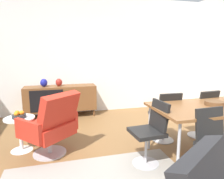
{
  "coord_description": "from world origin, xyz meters",
  "views": [
    {
      "loc": [
        -0.61,
        -2.45,
        1.49
      ],
      "look_at": [
        0.15,
        0.36,
        0.95
      ],
      "focal_mm": 32.74,
      "sensor_mm": 36.0,
      "label": 1
    }
  ],
  "objects_px": {
    "dining_chair_back_right": "(202,112)",
    "side_table_round": "(20,130)",
    "dining_table": "(209,109)",
    "fruit_bowl": "(19,115)",
    "vase_cobalt": "(59,82)",
    "vase_sculptural_dark": "(44,83)",
    "dining_chair_front_left": "(216,144)",
    "dining_chair_back_left": "(166,115)",
    "lounge_chair_red": "(51,124)",
    "wooden_bowl_on_table": "(214,103)",
    "sideboard": "(61,98)",
    "dining_chair_near_window": "(151,130)"
  },
  "relations": [
    {
      "from": "sideboard",
      "to": "dining_chair_near_window",
      "type": "bearing_deg",
      "value": -65.44
    },
    {
      "from": "vase_sculptural_dark",
      "to": "lounge_chair_red",
      "type": "height_order",
      "value": "lounge_chair_red"
    },
    {
      "from": "side_table_round",
      "to": "fruit_bowl",
      "type": "height_order",
      "value": "fruit_bowl"
    },
    {
      "from": "lounge_chair_red",
      "to": "side_table_round",
      "type": "relative_size",
      "value": 1.82
    },
    {
      "from": "dining_chair_front_left",
      "to": "side_table_round",
      "type": "distance_m",
      "value": 2.68
    },
    {
      "from": "dining_chair_front_left",
      "to": "dining_chair_back_right",
      "type": "distance_m",
      "value": 1.32
    },
    {
      "from": "dining_chair_back_left",
      "to": "dining_table",
      "type": "bearing_deg",
      "value": -57.84
    },
    {
      "from": "sideboard",
      "to": "lounge_chair_red",
      "type": "relative_size",
      "value": 1.69
    },
    {
      "from": "lounge_chair_red",
      "to": "vase_sculptural_dark",
      "type": "bearing_deg",
      "value": 95.71
    },
    {
      "from": "dining_table",
      "to": "wooden_bowl_on_table",
      "type": "distance_m",
      "value": 0.12
    },
    {
      "from": "vase_sculptural_dark",
      "to": "dining_table",
      "type": "relative_size",
      "value": 0.11
    },
    {
      "from": "fruit_bowl",
      "to": "sideboard",
      "type": "bearing_deg",
      "value": 68.01
    },
    {
      "from": "wooden_bowl_on_table",
      "to": "fruit_bowl",
      "type": "distance_m",
      "value": 2.85
    },
    {
      "from": "wooden_bowl_on_table",
      "to": "fruit_bowl",
      "type": "xyz_separation_m",
      "value": [
        -2.72,
        0.84,
        -0.21
      ]
    },
    {
      "from": "vase_cobalt",
      "to": "side_table_round",
      "type": "height_order",
      "value": "vase_cobalt"
    },
    {
      "from": "vase_sculptural_dark",
      "to": "dining_chair_front_left",
      "type": "height_order",
      "value": "vase_sculptural_dark"
    },
    {
      "from": "fruit_bowl",
      "to": "dining_chair_back_right",
      "type": "bearing_deg",
      "value": -5.64
    },
    {
      "from": "dining_chair_front_left",
      "to": "side_table_round",
      "type": "bearing_deg",
      "value": 148.15
    },
    {
      "from": "dining_chair_front_left",
      "to": "side_table_round",
      "type": "relative_size",
      "value": 1.65
    },
    {
      "from": "dining_table",
      "to": "fruit_bowl",
      "type": "distance_m",
      "value": 2.77
    },
    {
      "from": "dining_chair_back_left",
      "to": "lounge_chair_red",
      "type": "relative_size",
      "value": 0.9
    },
    {
      "from": "dining_chair_front_left",
      "to": "dining_chair_back_right",
      "type": "bearing_deg",
      "value": 57.64
    },
    {
      "from": "dining_chair_back_right",
      "to": "fruit_bowl",
      "type": "relative_size",
      "value": 4.28
    },
    {
      "from": "dining_chair_back_right",
      "to": "side_table_round",
      "type": "xyz_separation_m",
      "value": [
        -2.98,
        0.29,
        -0.15
      ]
    },
    {
      "from": "dining_chair_back_left",
      "to": "vase_cobalt",
      "type": "bearing_deg",
      "value": 131.77
    },
    {
      "from": "sideboard",
      "to": "dining_chair_back_left",
      "type": "height_order",
      "value": "dining_chair_back_left"
    },
    {
      "from": "dining_chair_back_right",
      "to": "dining_chair_back_left",
      "type": "xyz_separation_m",
      "value": [
        -0.71,
        -0.0,
        0.0
      ]
    },
    {
      "from": "dining_chair_near_window",
      "to": "dining_chair_back_left",
      "type": "bearing_deg",
      "value": 45.88
    },
    {
      "from": "dining_chair_back_left",
      "to": "dining_chair_near_window",
      "type": "bearing_deg",
      "value": -134.12
    },
    {
      "from": "dining_table",
      "to": "fruit_bowl",
      "type": "relative_size",
      "value": 8.0
    },
    {
      "from": "dining_chair_back_right",
      "to": "side_table_round",
      "type": "relative_size",
      "value": 1.65
    },
    {
      "from": "vase_sculptural_dark",
      "to": "dining_chair_back_left",
      "type": "bearing_deg",
      "value": -43.11
    },
    {
      "from": "vase_sculptural_dark",
      "to": "dining_chair_back_left",
      "type": "height_order",
      "value": "vase_sculptural_dark"
    },
    {
      "from": "vase_sculptural_dark",
      "to": "dining_chair_front_left",
      "type": "bearing_deg",
      "value": -56.29
    },
    {
      "from": "lounge_chair_red",
      "to": "wooden_bowl_on_table",
      "type": "bearing_deg",
      "value": -14.2
    },
    {
      "from": "vase_cobalt",
      "to": "fruit_bowl",
      "type": "xyz_separation_m",
      "value": [
        -0.61,
        -1.57,
        -0.25
      ]
    },
    {
      "from": "dining_table",
      "to": "dining_chair_near_window",
      "type": "xyz_separation_m",
      "value": [
        -0.89,
        0.0,
        -0.23
      ]
    },
    {
      "from": "dining_chair_back_right",
      "to": "wooden_bowl_on_table",
      "type": "bearing_deg",
      "value": -115.95
    },
    {
      "from": "wooden_bowl_on_table",
      "to": "dining_chair_near_window",
      "type": "height_order",
      "value": "dining_chair_near_window"
    },
    {
      "from": "dining_chair_back_right",
      "to": "dining_chair_back_left",
      "type": "bearing_deg",
      "value": -179.99
    },
    {
      "from": "sideboard",
      "to": "dining_table",
      "type": "relative_size",
      "value": 1.0
    },
    {
      "from": "vase_sculptural_dark",
      "to": "dining_table",
      "type": "xyz_separation_m",
      "value": [
        2.34,
        -2.42,
        -0.11
      ]
    },
    {
      "from": "dining_chair_near_window",
      "to": "dining_chair_front_left",
      "type": "distance_m",
      "value": 0.78
    },
    {
      "from": "dining_chair_back_left",
      "to": "fruit_bowl",
      "type": "distance_m",
      "value": 2.3
    },
    {
      "from": "sideboard",
      "to": "wooden_bowl_on_table",
      "type": "xyz_separation_m",
      "value": [
        2.08,
        -2.41,
        0.33
      ]
    },
    {
      "from": "wooden_bowl_on_table",
      "to": "side_table_round",
      "type": "xyz_separation_m",
      "value": [
        -2.72,
        0.84,
        -0.45
      ]
    },
    {
      "from": "dining_chair_back_right",
      "to": "sideboard",
      "type": "bearing_deg",
      "value": 141.57
    },
    {
      "from": "vase_sculptural_dark",
      "to": "sideboard",
      "type": "bearing_deg",
      "value": -0.31
    },
    {
      "from": "dining_chair_near_window",
      "to": "dining_chair_back_right",
      "type": "relative_size",
      "value": 1.0
    },
    {
      "from": "vase_sculptural_dark",
      "to": "wooden_bowl_on_table",
      "type": "distance_m",
      "value": 3.43
    }
  ]
}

